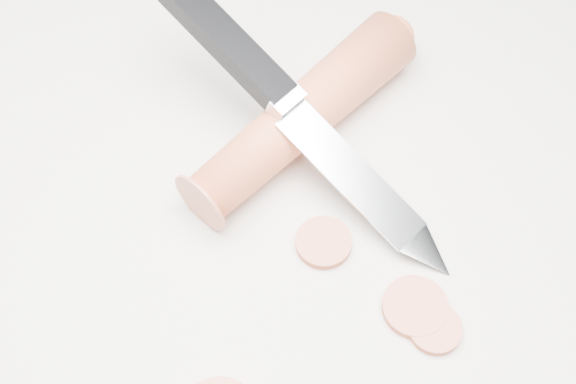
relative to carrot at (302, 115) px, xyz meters
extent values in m
plane|color=silver|center=(-0.04, -0.08, -0.02)|extent=(2.40, 2.40, 0.00)
cylinder|color=#E46035|center=(0.00, 0.00, 0.00)|extent=(0.16, 0.12, 0.04)
cylinder|color=#DA6446|center=(-0.01, -0.08, -0.02)|extent=(0.03, 0.03, 0.01)
cylinder|color=#DA6446|center=(0.03, -0.13, -0.02)|extent=(0.04, 0.04, 0.01)
cylinder|color=#DA6446|center=(0.04, -0.14, -0.02)|extent=(0.03, 0.03, 0.01)
camera|label=1|loc=(-0.07, -0.28, 0.39)|focal=50.00mm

